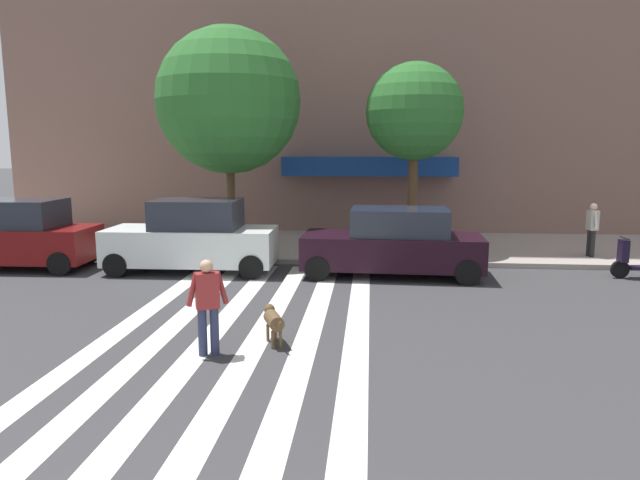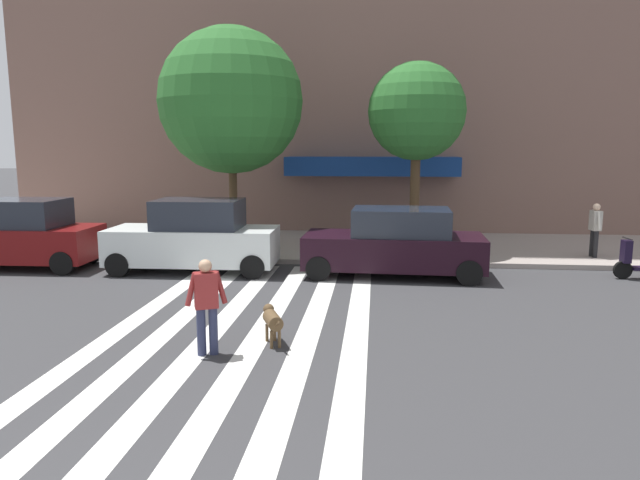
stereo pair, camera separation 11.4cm
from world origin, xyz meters
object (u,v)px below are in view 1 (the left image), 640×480
Objects in this scene: parked_car_behind_first at (193,238)px; pedestrian_dog_walker at (208,302)px; street_tree_middle at (415,112)px; parked_car_near_curb at (19,236)px; dog_on_leash at (273,320)px; pedestrian_bystander at (592,226)px; parked_car_third_in_line at (394,243)px; street_tree_nearest at (229,101)px.

pedestrian_dog_walker is (2.25, -6.37, -0.03)m from parked_car_behind_first.
street_tree_middle is at bearing 27.94° from parked_car_behind_first.
parked_car_near_curb reaches higher than dog_on_leash.
parked_car_behind_first is 2.86× the size of pedestrian_dog_walker.
dog_on_leash is at bearing -135.66° from pedestrian_bystander.
parked_car_near_curb is at bearing -163.73° from street_tree_middle.
parked_car_third_in_line is 6.19m from dog_on_leash.
parked_car_third_in_line is 5.26× the size of dog_on_leash.
street_tree_nearest is (0.44, 2.72, 3.94)m from parked_car_behind_first.
dog_on_leash is (3.24, -5.72, -0.51)m from parked_car_behind_first.
parked_car_near_curb is 0.73× the size of street_tree_middle.
pedestrian_dog_walker is (-4.03, -9.70, -3.63)m from street_tree_middle.
parked_car_behind_first is at bearing -0.00° from parked_car_near_curb.
pedestrian_bystander is (11.67, 2.52, 0.12)m from parked_car_behind_first.
street_tree_middle is (11.42, 3.33, 3.62)m from parked_car_near_curb.
parked_car_near_curb is 5.14m from parked_car_behind_first.
parked_car_third_in_line is 6.60m from pedestrian_bystander.
parked_car_behind_first is at bearing 179.97° from parked_car_third_in_line.
parked_car_near_curb is 7.36m from street_tree_nearest.
pedestrian_bystander is at bearing 8.54° from parked_car_near_curb.
parked_car_near_curb is 0.62× the size of street_tree_nearest.
parked_car_third_in_line is 7.18m from pedestrian_dog_walker.
street_tree_nearest reaches higher than pedestrian_bystander.
parked_car_behind_first is 0.96× the size of parked_car_third_in_line.
street_tree_middle reaches higher than parked_car_near_curb.
street_tree_nearest reaches higher than parked_car_behind_first.
street_tree_middle is 10.40m from dog_on_leash.
parked_car_behind_first reaches higher than pedestrian_bystander.
pedestrian_bystander is at bearing 44.34° from dog_on_leash.
pedestrian_bystander is (9.42, 8.89, 0.15)m from pedestrian_dog_walker.
parked_car_near_curb is at bearing 180.00° from parked_car_behind_first.
parked_car_behind_first is at bearing 109.47° from pedestrian_dog_walker.
street_tree_nearest is 7.59× the size of dog_on_leash.
street_tree_middle is at bearing 67.44° from pedestrian_dog_walker.
pedestrian_bystander is (11.24, -0.20, -3.82)m from street_tree_nearest.
street_tree_middle is at bearing 5.98° from street_tree_nearest.
street_tree_nearest is at bearing 101.29° from pedestrian_dog_walker.
pedestrian_dog_walker is at bearing -117.56° from parked_car_third_in_line.
parked_car_behind_first is (5.14, -0.00, 0.02)m from parked_car_near_curb.
pedestrian_bystander is at bearing 22.50° from parked_car_third_in_line.
parked_car_third_in_line is at bearing -27.93° from street_tree_nearest.
street_tree_middle is at bearing 78.02° from parked_car_third_in_line.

